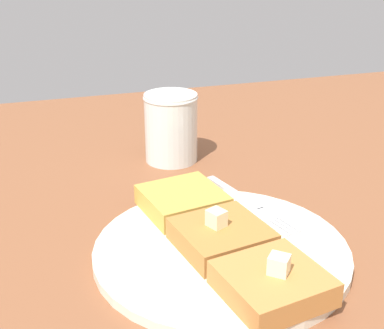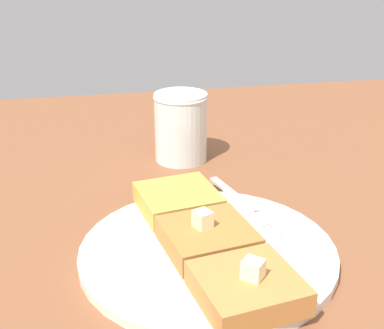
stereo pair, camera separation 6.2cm
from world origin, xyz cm
name	(u,v)px [view 2 (the right image)]	position (x,y,z in cm)	size (l,w,h in cm)	color
table_surface	(251,245)	(0.00, 0.00, 1.16)	(115.22, 115.22, 2.33)	brown
plate	(208,252)	(-2.96, 5.45, 2.87)	(25.12, 25.12, 1.00)	silver
toast_slice_left	(247,288)	(-11.36, 4.02, 4.46)	(8.09, 8.22, 2.27)	#BB7A3C
toast_slice_middle	(208,238)	(-2.96, 5.45, 4.46)	(8.09, 8.22, 2.27)	#AF7134
toast_slice_right	(178,200)	(5.45, 6.89, 4.46)	(8.09, 8.22, 2.27)	gold
butter_pat_primary	(253,269)	(-11.61, 3.69, 6.42)	(1.65, 1.49, 1.65)	#F9EEC4
butter_pat_secondary	(203,219)	(-2.67, 5.92, 6.42)	(1.65, 1.49, 1.65)	beige
fork	(247,210)	(3.48, -0.53, 3.51)	(15.84, 5.45, 0.36)	silver
syrup_jar	(181,130)	(22.02, 3.55, 6.66)	(7.45, 7.45, 9.49)	#471A05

